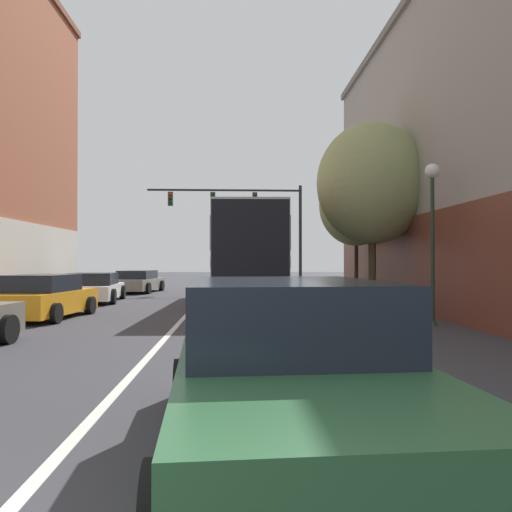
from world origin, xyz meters
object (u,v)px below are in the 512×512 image
Objects in this scene: bus at (249,253)px; street_tree_far at (356,205)px; parked_car_left_mid at (138,282)px; parked_car_left_far at (94,288)px; hatchback_foreground at (288,372)px; parked_car_left_near at (46,298)px; traffic_signal_gantry at (248,211)px; street_lamp at (432,218)px; street_tree_near at (372,183)px.

street_tree_far is at bearing -79.48° from bus.
parked_car_left_far is at bearing -179.46° from parked_car_left_mid.
hatchback_foreground reaches higher than parked_car_left_near.
parked_car_left_near is at bearing -114.47° from traffic_signal_gantry.
bus is at bearing 120.88° from street_lamp.
street_tree_near reaches higher than traffic_signal_gantry.
bus is at bearing -42.26° from parked_car_left_near.
hatchback_foreground is at bearing -145.31° from parked_car_left_near.
parked_car_left_far is 0.53× the size of traffic_signal_gantry.
bus is at bearing -98.87° from parked_car_left_far.
street_tree_far is (10.87, 6.49, 3.51)m from parked_car_left_near.
bus is 2.37× the size of parked_car_left_far.
hatchback_foreground is 1.12× the size of street_lamp.
bus is 6.65m from parked_car_left_far.
traffic_signal_gantry is 1.37× the size of street_tree_near.
street_lamp is 0.65× the size of street_tree_near.
street_tree_near is (-0.42, 4.28, 1.58)m from street_lamp.
traffic_signal_gantry is at bearing -4.12° from hatchback_foreground.
hatchback_foreground is 0.53× the size of traffic_signal_gantry.
parked_car_left_far is 10.99m from traffic_signal_gantry.
traffic_signal_gantry reaches higher than bus.
hatchback_foreground reaches higher than parked_car_left_far.
parked_car_left_far is (-6.48, 0.42, -1.45)m from bus.
street_lamp is 8.61m from street_tree_far.
street_tree_near reaches higher than parked_car_left_near.
parked_car_left_mid is 18.14m from street_lamp.
hatchback_foreground is 1.01× the size of parked_car_left_mid.
street_tree_near is at bearing 95.62° from street_lamp.
parked_car_left_mid is at bearing 41.80° from bus.
street_lamp reaches higher than bus.
street_tree_near reaches higher than parked_car_left_far.
street_tree_far is (0.05, 8.51, 1.29)m from street_lamp.
street_lamp is at bearing -131.46° from parked_car_left_far.
bus is at bearing -3.89° from hatchback_foreground.
hatchback_foreground is 18.07m from street_tree_far.
parked_car_left_far is (-0.60, -6.44, 0.01)m from parked_car_left_mid.
parked_car_left_far is 0.73× the size of street_tree_near.
parked_car_left_far is 0.81× the size of street_tree_far.
hatchback_foreground is 23.87m from parked_car_left_mid.
street_tree_near reaches higher than bus.
parked_car_left_near is at bearing 169.44° from street_lamp.
hatchback_foreground is at bearing -160.20° from parked_car_left_mid.
parked_car_left_far is 13.97m from street_lamp.
bus reaches higher than parked_car_left_near.
street_tree_near is at bearing -115.11° from parked_car_left_far.
hatchback_foreground is at bearing -108.66° from street_tree_near.
parked_car_left_mid is (0.30, 12.59, -0.03)m from parked_car_left_near.
street_lamp is at bearing -32.51° from hatchback_foreground.
street_tree_far reaches higher than parked_car_left_far.
street_tree_near is (10.69, -3.88, 3.83)m from parked_car_left_far.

